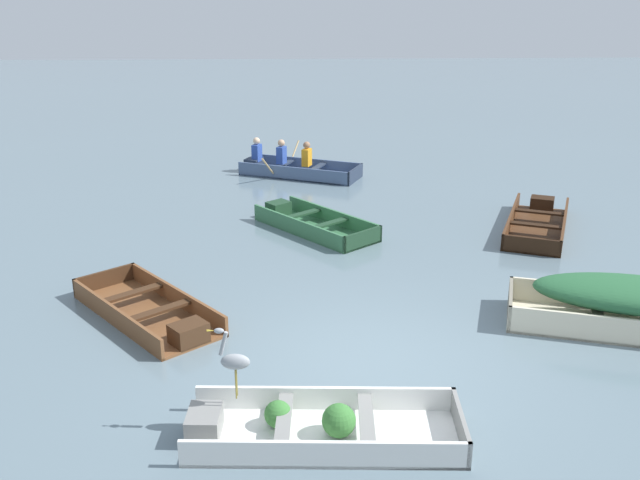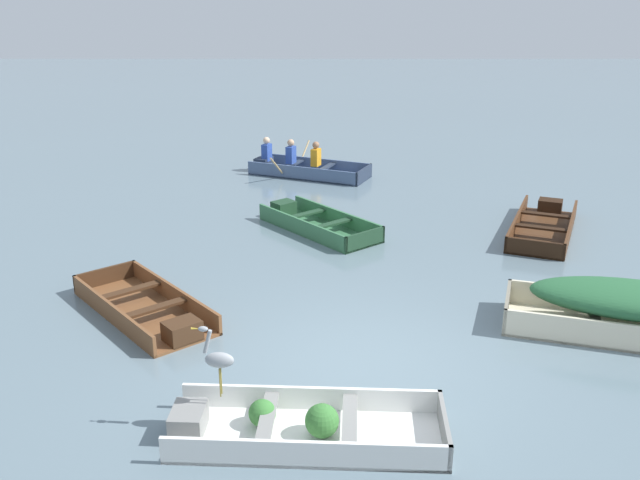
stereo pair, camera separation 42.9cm
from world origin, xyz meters
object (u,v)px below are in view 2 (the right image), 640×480
object	(u,v)px
heron_on_dinghy	(217,358)
skiff_wooden_brown_outer_moored	(146,310)
dinghy_white_foreground	(296,427)
rowboat_slate_blue_with_crew	(301,167)
skiff_green_far_moored	(314,223)
skiff_cream_mid_moored	(636,306)
skiff_dark_varnish_near_moored	(543,225)

from	to	relation	value
heron_on_dinghy	skiff_wooden_brown_outer_moored	bearing A→B (deg)	117.53
dinghy_white_foreground	rowboat_slate_blue_with_crew	bearing A→B (deg)	91.11
heron_on_dinghy	skiff_green_far_moored	bearing A→B (deg)	81.64
skiff_cream_mid_moored	rowboat_slate_blue_with_crew	distance (m)	10.25
skiff_dark_varnish_near_moored	skiff_wooden_brown_outer_moored	size ratio (longest dim) A/B	1.14
rowboat_slate_blue_with_crew	skiff_cream_mid_moored	bearing A→B (deg)	-61.32
skiff_cream_mid_moored	skiff_wooden_brown_outer_moored	xyz separation A→B (m)	(-7.03, 0.62, -0.35)
skiff_cream_mid_moored	skiff_wooden_brown_outer_moored	world-z (taller)	skiff_cream_mid_moored
skiff_cream_mid_moored	rowboat_slate_blue_with_crew	bearing A→B (deg)	118.68
skiff_dark_varnish_near_moored	skiff_green_far_moored	size ratio (longest dim) A/B	1.16
dinghy_white_foreground	skiff_dark_varnish_near_moored	bearing A→B (deg)	55.56
skiff_green_far_moored	rowboat_slate_blue_with_crew	bearing A→B (deg)	94.94
dinghy_white_foreground	skiff_wooden_brown_outer_moored	bearing A→B (deg)	127.65
skiff_wooden_brown_outer_moored	skiff_cream_mid_moored	bearing A→B (deg)	-5.03
skiff_cream_mid_moored	rowboat_slate_blue_with_crew	world-z (taller)	rowboat_slate_blue_with_crew
skiff_wooden_brown_outer_moored	rowboat_slate_blue_with_crew	distance (m)	8.64
skiff_cream_mid_moored	skiff_dark_varnish_near_moored	bearing A→B (deg)	89.13
skiff_green_far_moored	skiff_wooden_brown_outer_moored	bearing A→B (deg)	-121.71
skiff_green_far_moored	heron_on_dinghy	world-z (taller)	heron_on_dinghy
dinghy_white_foreground	heron_on_dinghy	bearing A→B (deg)	167.71
skiff_green_far_moored	skiff_wooden_brown_outer_moored	world-z (taller)	skiff_green_far_moored
skiff_dark_varnish_near_moored	skiff_wooden_brown_outer_moored	bearing A→B (deg)	-151.09
skiff_green_far_moored	heron_on_dinghy	size ratio (longest dim) A/B	3.27
skiff_cream_mid_moored	skiff_green_far_moored	world-z (taller)	skiff_cream_mid_moored
dinghy_white_foreground	skiff_cream_mid_moored	xyz separation A→B (m)	(4.70, 2.41, 0.32)
skiff_wooden_brown_outer_moored	skiff_dark_varnish_near_moored	bearing A→B (deg)	28.91
skiff_dark_varnish_near_moored	skiff_cream_mid_moored	xyz separation A→B (m)	(-0.07, -4.54, 0.35)
skiff_wooden_brown_outer_moored	rowboat_slate_blue_with_crew	xyz separation A→B (m)	(2.12, 8.37, 0.11)
dinghy_white_foreground	skiff_dark_varnish_near_moored	world-z (taller)	dinghy_white_foreground
skiff_dark_varnish_near_moored	skiff_cream_mid_moored	bearing A→B (deg)	-90.87
dinghy_white_foreground	skiff_cream_mid_moored	world-z (taller)	skiff_cream_mid_moored
rowboat_slate_blue_with_crew	heron_on_dinghy	size ratio (longest dim) A/B	3.83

